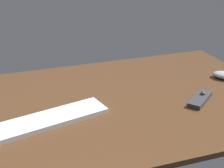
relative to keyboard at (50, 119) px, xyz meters
The scene contains 3 objects.
desk 23.16cm from the keyboard, 19.35° to the left, with size 140.00×84.00×2.00cm, color #4C301C.
keyboard is the anchor object (origin of this frame).
media_remote 57.88cm from the keyboard, ahead, with size 14.97×13.53×3.04cm.
Camera 1 is at (-34.99, -112.32, 63.09)cm, focal length 55.28 mm.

